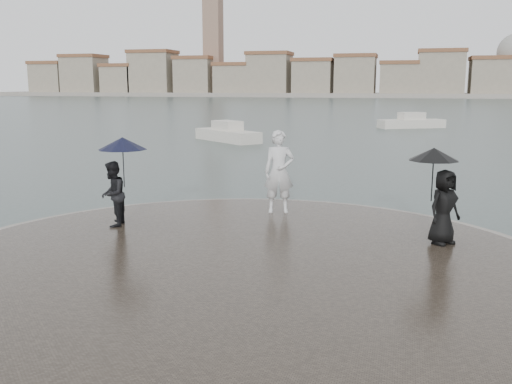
# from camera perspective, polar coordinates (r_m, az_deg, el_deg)

# --- Properties ---
(ground) EXTENTS (400.00, 400.00, 0.00)m
(ground) POSITION_cam_1_polar(r_m,az_deg,el_deg) (7.55, -9.84, -17.62)
(ground) COLOR #2B3835
(ground) RESTS_ON ground
(kerb_ring) EXTENTS (12.50, 12.50, 0.32)m
(kerb_ring) POSITION_cam_1_polar(r_m,az_deg,el_deg) (10.50, -1.84, -8.22)
(kerb_ring) COLOR gray
(kerb_ring) RESTS_ON ground
(quay_tip) EXTENTS (11.90, 11.90, 0.36)m
(quay_tip) POSITION_cam_1_polar(r_m,az_deg,el_deg) (10.49, -1.84, -8.11)
(quay_tip) COLOR #2D261E
(quay_tip) RESTS_ON ground
(statue) EXTENTS (0.86, 0.67, 2.08)m
(statue) POSITION_cam_1_polar(r_m,az_deg,el_deg) (14.37, 2.33, 2.04)
(statue) COLOR silver
(statue) RESTS_ON quay_tip
(visitor_left) EXTENTS (1.17, 1.10, 2.04)m
(visitor_left) POSITION_cam_1_polar(r_m,az_deg,el_deg) (13.30, -13.81, 1.55)
(visitor_left) COLOR black
(visitor_left) RESTS_ON quay_tip
(visitor_right) EXTENTS (1.19, 1.04, 1.95)m
(visitor_right) POSITION_cam_1_polar(r_m,az_deg,el_deg) (12.10, 17.98, 0.20)
(visitor_right) COLOR black
(visitor_right) RESTS_ON quay_tip
(far_skyline) EXTENTS (260.00, 20.00, 37.00)m
(far_skyline) POSITION_cam_1_polar(r_m,az_deg,el_deg) (166.98, 11.92, 11.17)
(far_skyline) COLOR gray
(far_skyline) RESTS_ON ground
(boats) EXTENTS (31.04, 19.10, 1.50)m
(boats) POSITION_cam_1_polar(r_m,az_deg,el_deg) (43.78, 16.53, 6.08)
(boats) COLOR beige
(boats) RESTS_ON ground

